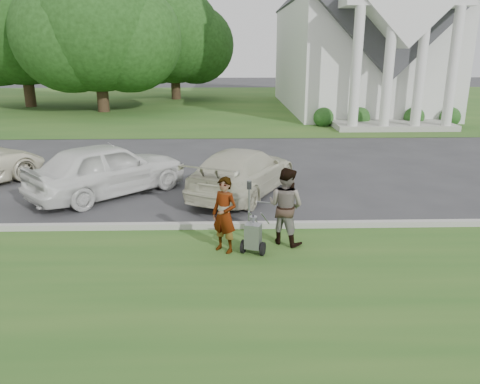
{
  "coord_description": "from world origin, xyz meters",
  "views": [
    {
      "loc": [
        0.25,
        -9.71,
        4.06
      ],
      "look_at": [
        0.51,
        0.0,
        1.07
      ],
      "focal_mm": 35.0,
      "sensor_mm": 36.0,
      "label": 1
    }
  ],
  "objects_px": {
    "church": "(358,19)",
    "tree_far": "(20,24)",
    "tree_back": "(174,40)",
    "person_right": "(286,207)",
    "car_c": "(243,171)",
    "person_left": "(224,216)",
    "tree_left": "(97,31)",
    "parking_meter_near": "(249,203)",
    "striping_cart": "(253,237)",
    "car_b": "(108,169)"
  },
  "relations": [
    {
      "from": "tree_back",
      "to": "parking_meter_near",
      "type": "bearing_deg",
      "value": -81.1
    },
    {
      "from": "parking_meter_near",
      "to": "car_c",
      "type": "bearing_deg",
      "value": 90.27
    },
    {
      "from": "tree_left",
      "to": "striping_cart",
      "type": "bearing_deg",
      "value": -69.01
    },
    {
      "from": "tree_back",
      "to": "person_right",
      "type": "distance_m",
      "value": 31.06
    },
    {
      "from": "striping_cart",
      "to": "parking_meter_near",
      "type": "bearing_deg",
      "value": 113.27
    },
    {
      "from": "church",
      "to": "person_left",
      "type": "height_order",
      "value": "church"
    },
    {
      "from": "tree_far",
      "to": "tree_back",
      "type": "height_order",
      "value": "tree_far"
    },
    {
      "from": "person_right",
      "to": "church",
      "type": "bearing_deg",
      "value": -71.56
    },
    {
      "from": "tree_far",
      "to": "car_b",
      "type": "xyz_separation_m",
      "value": [
        10.84,
        -21.68,
        -4.92
      ]
    },
    {
      "from": "person_right",
      "to": "tree_left",
      "type": "bearing_deg",
      "value": -30.75
    },
    {
      "from": "church",
      "to": "person_right",
      "type": "bearing_deg",
      "value": -107.79
    },
    {
      "from": "person_left",
      "to": "parking_meter_near",
      "type": "bearing_deg",
      "value": 85.74
    },
    {
      "from": "tree_left",
      "to": "car_b",
      "type": "height_order",
      "value": "tree_left"
    },
    {
      "from": "church",
      "to": "tree_far",
      "type": "xyz_separation_m",
      "value": [
        -23.01,
        1.87,
        -0.25
      ]
    },
    {
      "from": "person_left",
      "to": "tree_back",
      "type": "bearing_deg",
      "value": 134.72
    },
    {
      "from": "car_c",
      "to": "car_b",
      "type": "bearing_deg",
      "value": 25.85
    },
    {
      "from": "tree_back",
      "to": "person_left",
      "type": "distance_m",
      "value": 31.26
    },
    {
      "from": "tree_left",
      "to": "car_c",
      "type": "bearing_deg",
      "value": -65.0
    },
    {
      "from": "person_left",
      "to": "person_right",
      "type": "xyz_separation_m",
      "value": [
        1.3,
        0.4,
        0.05
      ]
    },
    {
      "from": "tree_back",
      "to": "car_b",
      "type": "height_order",
      "value": "tree_back"
    },
    {
      "from": "church",
      "to": "tree_far",
      "type": "bearing_deg",
      "value": 175.34
    },
    {
      "from": "car_b",
      "to": "parking_meter_near",
      "type": "bearing_deg",
      "value": -175.0
    },
    {
      "from": "tree_back",
      "to": "person_right",
      "type": "bearing_deg",
      "value": -79.75
    },
    {
      "from": "tree_back",
      "to": "parking_meter_near",
      "type": "xyz_separation_m",
      "value": [
        4.72,
        -30.12,
        -3.87
      ]
    },
    {
      "from": "person_left",
      "to": "parking_meter_near",
      "type": "relative_size",
      "value": 1.16
    },
    {
      "from": "tree_left",
      "to": "person_right",
      "type": "xyz_separation_m",
      "value": [
        9.49,
        -22.33,
        -4.27
      ]
    },
    {
      "from": "tree_left",
      "to": "car_c",
      "type": "relative_size",
      "value": 2.32
    },
    {
      "from": "person_left",
      "to": "person_right",
      "type": "distance_m",
      "value": 1.36
    },
    {
      "from": "parking_meter_near",
      "to": "car_c",
      "type": "distance_m",
      "value": 3.47
    },
    {
      "from": "striping_cart",
      "to": "tree_left",
      "type": "bearing_deg",
      "value": 130.14
    },
    {
      "from": "tree_left",
      "to": "parking_meter_near",
      "type": "distance_m",
      "value": 24.15
    },
    {
      "from": "tree_left",
      "to": "tree_back",
      "type": "height_order",
      "value": "tree_left"
    },
    {
      "from": "person_left",
      "to": "car_c",
      "type": "xyz_separation_m",
      "value": [
        0.51,
        4.07,
        -0.13
      ]
    },
    {
      "from": "tree_far",
      "to": "parking_meter_near",
      "type": "bearing_deg",
      "value": -59.63
    },
    {
      "from": "person_left",
      "to": "car_b",
      "type": "distance_m",
      "value": 5.26
    },
    {
      "from": "car_b",
      "to": "car_c",
      "type": "xyz_separation_m",
      "value": [
        3.87,
        0.01,
        -0.11
      ]
    },
    {
      "from": "tree_far",
      "to": "tree_back",
      "type": "bearing_deg",
      "value": 26.56
    },
    {
      "from": "striping_cart",
      "to": "person_left",
      "type": "distance_m",
      "value": 0.73
    },
    {
      "from": "parking_meter_near",
      "to": "car_b",
      "type": "xyz_separation_m",
      "value": [
        -3.88,
        3.45,
        -0.09
      ]
    },
    {
      "from": "tree_far",
      "to": "person_right",
      "type": "distance_m",
      "value": 30.08
    },
    {
      "from": "tree_left",
      "to": "parking_meter_near",
      "type": "bearing_deg",
      "value": -68.49
    },
    {
      "from": "tree_far",
      "to": "person_left",
      "type": "xyz_separation_m",
      "value": [
        14.19,
        -25.73,
        -4.9
      ]
    },
    {
      "from": "tree_left",
      "to": "car_b",
      "type": "distance_m",
      "value": 19.77
    },
    {
      "from": "tree_left",
      "to": "person_left",
      "type": "distance_m",
      "value": 24.54
    },
    {
      "from": "tree_far",
      "to": "car_b",
      "type": "relative_size",
      "value": 2.56
    },
    {
      "from": "person_right",
      "to": "car_c",
      "type": "bearing_deg",
      "value": -41.67
    },
    {
      "from": "tree_back",
      "to": "striping_cart",
      "type": "height_order",
      "value": "tree_back"
    },
    {
      "from": "car_c",
      "to": "person_left",
      "type": "bearing_deg",
      "value": 108.43
    },
    {
      "from": "tree_back",
      "to": "car_b",
      "type": "bearing_deg",
      "value": -88.21
    },
    {
      "from": "tree_far",
      "to": "car_c",
      "type": "height_order",
      "value": "tree_far"
    }
  ]
}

